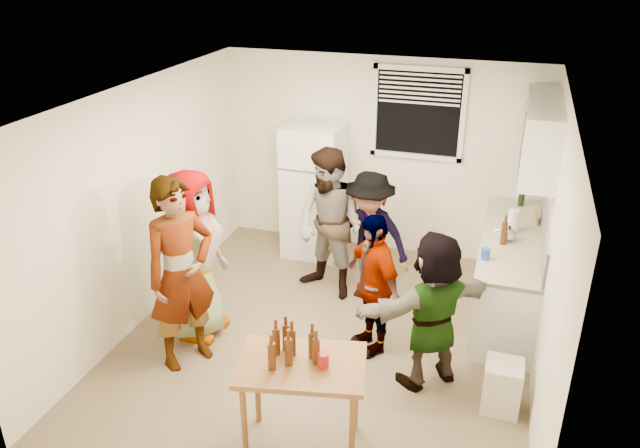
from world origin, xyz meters
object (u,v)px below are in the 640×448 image
(guest_back_right, at_px, (367,296))
(guest_stripe, at_px, (190,358))
(guest_black, at_px, (370,347))
(beer_bottle_counter, at_px, (503,244))
(kettle, at_px, (508,240))
(guest_back_left, at_px, (330,292))
(refrigerator, at_px, (314,190))
(trash_bin, at_px, (502,385))
(wine_bottle, at_px, (520,205))
(beer_bottle_table, at_px, (316,363))
(blue_cup, at_px, (485,259))
(serving_table, at_px, (303,445))
(guest_orange, at_px, (427,379))
(red_cup, at_px, (323,366))
(guest_grey, at_px, (201,331))

(guest_back_right, bearing_deg, guest_stripe, -117.64)
(guest_back_right, distance_m, guest_black, 0.99)
(beer_bottle_counter, xyz_separation_m, guest_back_right, (-1.41, 0.04, -0.90))
(kettle, height_order, guest_back_left, kettle)
(refrigerator, xyz_separation_m, beer_bottle_counter, (2.35, -0.97, 0.05))
(trash_bin, bearing_deg, guest_back_right, 136.30)
(wine_bottle, height_order, beer_bottle_table, wine_bottle)
(blue_cup, distance_m, serving_table, 2.49)
(beer_bottle_counter, relative_size, guest_back_right, 0.16)
(kettle, distance_m, beer_bottle_counter, 0.12)
(guest_orange, bearing_deg, guest_back_right, -96.54)
(guest_back_left, bearing_deg, guest_orange, -20.93)
(beer_bottle_counter, xyz_separation_m, guest_stripe, (-2.78, -1.63, -0.90))
(kettle, xyz_separation_m, guest_stripe, (-2.83, -1.74, -0.90))
(red_cup, bearing_deg, guest_stripe, 155.08)
(blue_cup, height_order, guest_grey, blue_cup)
(guest_back_left, relative_size, guest_back_right, 1.15)
(guest_back_left, bearing_deg, guest_back_right, 28.51)
(refrigerator, distance_m, serving_table, 3.60)
(red_cup, distance_m, guest_grey, 2.25)
(guest_black, bearing_deg, guest_stripe, -111.14)
(wine_bottle, distance_m, guest_grey, 3.92)
(beer_bottle_counter, bearing_deg, guest_back_left, -179.68)
(kettle, relative_size, guest_back_left, 0.12)
(blue_cup, bearing_deg, guest_stripe, -154.92)
(refrigerator, height_order, serving_table, refrigerator)
(beer_bottle_counter, distance_m, blue_cup, 0.43)
(wine_bottle, height_order, beer_bottle_counter, wine_bottle)
(blue_cup, height_order, beer_bottle_table, blue_cup)
(wine_bottle, distance_m, serving_table, 3.91)
(wine_bottle, xyz_separation_m, guest_back_left, (-1.99, -1.12, -0.90))
(beer_bottle_table, distance_m, red_cup, 0.07)
(wine_bottle, distance_m, guest_orange, 2.61)
(blue_cup, bearing_deg, serving_table, -121.22)
(guest_stripe, bearing_deg, refrigerator, 22.32)
(red_cup, bearing_deg, serving_table, -176.63)
(blue_cup, xyz_separation_m, guest_back_right, (-1.26, 0.44, -0.90))
(blue_cup, xyz_separation_m, beer_bottle_table, (-1.10, -1.95, -0.08))
(beer_bottle_table, distance_m, guest_grey, 2.19)
(beer_bottle_counter, relative_size, trash_bin, 0.51)
(serving_table, xyz_separation_m, guest_grey, (-1.55, 1.21, 0.00))
(serving_table, height_order, guest_back_right, serving_table)
(wine_bottle, bearing_deg, blue_cup, -101.18)
(guest_stripe, bearing_deg, guest_back_right, -7.65)
(trash_bin, bearing_deg, red_cup, -144.92)
(kettle, height_order, guest_grey, kettle)
(guest_grey, bearing_deg, beer_bottle_table, -122.88)
(kettle, xyz_separation_m, guest_black, (-1.19, -1.01, -0.90))
(guest_stripe, height_order, guest_back_left, guest_back_left)
(red_cup, distance_m, guest_back_left, 2.59)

